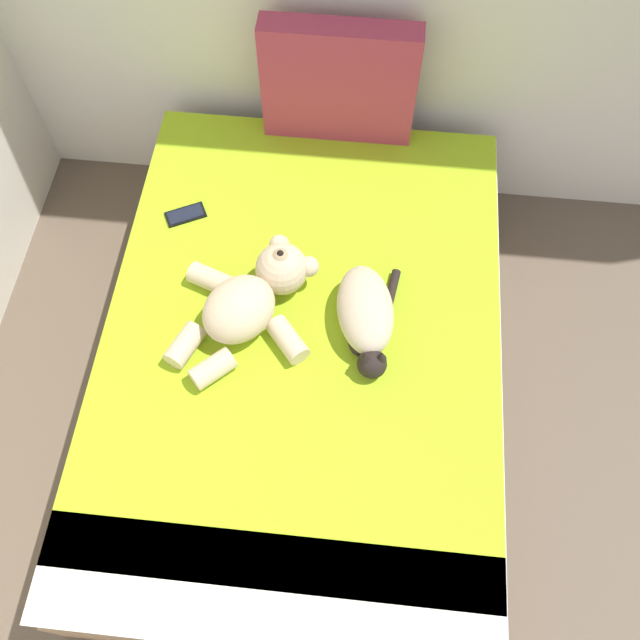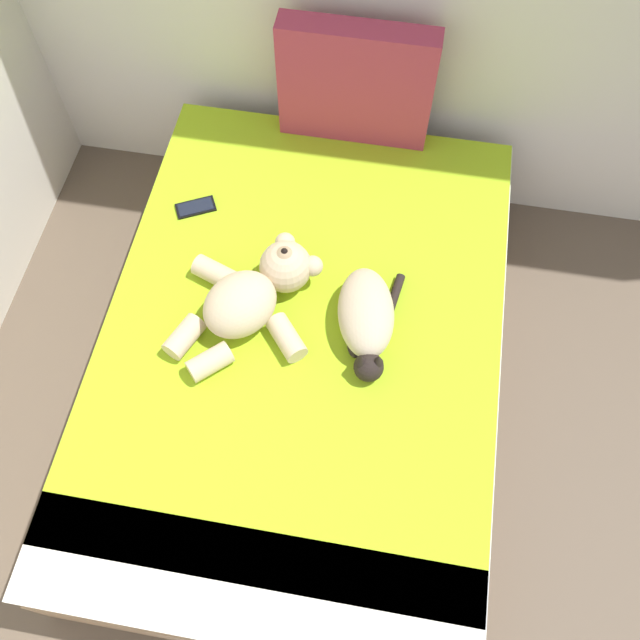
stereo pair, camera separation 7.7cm
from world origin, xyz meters
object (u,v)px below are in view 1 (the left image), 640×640
bed (303,361)px  cat (366,315)px  teddy_bear (252,299)px  cell_phone (186,215)px  patterned_cushion (339,83)px

bed → cat: 0.38m
bed → teddy_bear: (-0.18, 0.07, 0.32)m
cat → cell_phone: bearing=150.5°
patterned_cushion → cell_phone: 0.76m
patterned_cushion → cat: size_ratio=1.32×
bed → patterned_cushion: bearing=87.6°
cat → patterned_cushion: bearing=101.2°
bed → cell_phone: size_ratio=12.20×
cat → cell_phone: size_ratio=2.67×
patterned_cushion → teddy_bear: (-0.22, -0.87, -0.17)m
teddy_bear → cell_phone: (-0.32, 0.38, -0.08)m
bed → patterned_cushion: size_ratio=3.45×
teddy_bear → patterned_cushion: bearing=76.0°
cat → bed: bearing=-167.4°
patterned_cushion → cat: patterned_cushion is taller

